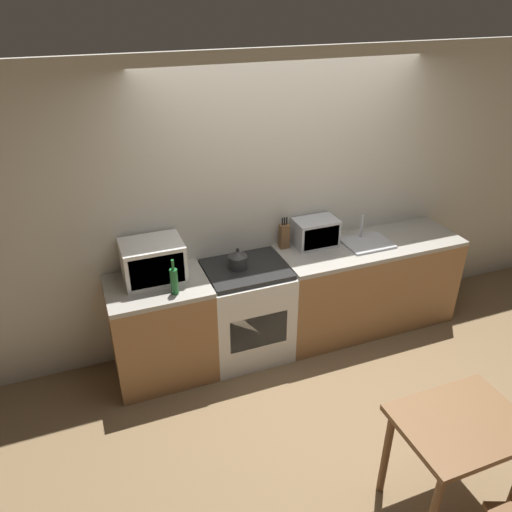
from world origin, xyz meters
The scene contains 12 objects.
ground_plane centered at (0.00, 0.00, 0.00)m, with size 16.00×16.00×0.00m, color brown.
wall_back centered at (0.00, 1.11, 1.30)m, with size 10.00×0.06×2.60m.
counter_left_run centered at (-1.24, 0.77, 0.45)m, with size 0.82×0.62×0.90m.
counter_right_run centered at (0.77, 0.77, 0.45)m, with size 1.76×0.62×0.90m.
stove_range centered at (-0.47, 0.77, 0.45)m, with size 0.72×0.62×0.90m.
kettle centered at (-0.54, 0.80, 0.98)m, with size 0.16×0.16×0.18m.
microwave centered at (-1.23, 0.87, 1.06)m, with size 0.49×0.37×0.33m.
bottle centered at (-1.13, 0.59, 1.01)m, with size 0.06×0.06×0.30m.
knife_block centered at (-0.02, 1.00, 1.02)m, with size 0.08×0.08×0.30m.
toaster_oven centered at (0.27, 0.94, 1.03)m, with size 0.40×0.25×0.25m.
sink_basin centered at (0.73, 0.78, 0.92)m, with size 0.43×0.35×0.24m.
dining_table centered at (0.19, -1.16, 0.62)m, with size 0.76×0.58×0.75m.
Camera 1 is at (-1.72, -2.70, 3.02)m, focal length 35.00 mm.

